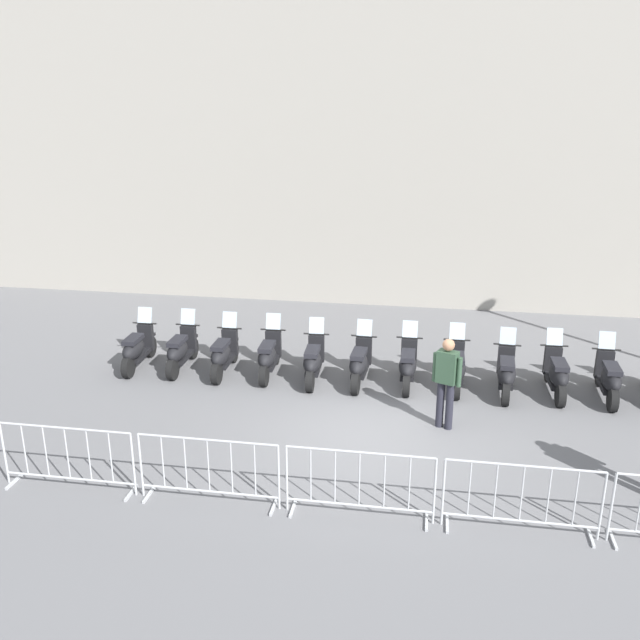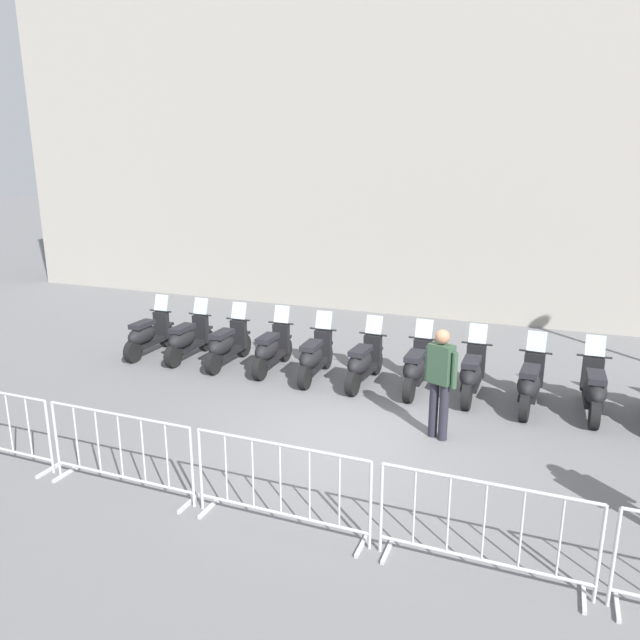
# 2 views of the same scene
# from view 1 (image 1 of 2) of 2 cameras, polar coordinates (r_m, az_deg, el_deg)

# --- Properties ---
(ground_plane) EXTENTS (120.00, 120.00, 0.00)m
(ground_plane) POSITION_cam_1_polar(r_m,az_deg,el_deg) (12.41, 4.49, -9.72)
(ground_plane) COLOR slate
(building_facade) EXTENTS (28.00, 2.44, 11.01)m
(building_facade) POSITION_cam_1_polar(r_m,az_deg,el_deg) (19.98, 7.32, 17.45)
(building_facade) COLOR #9E998E
(building_facade) RESTS_ON ground
(motorcycle_0) EXTENTS (0.56, 1.72, 1.24)m
(motorcycle_0) POSITION_cam_1_polar(r_m,az_deg,el_deg) (15.63, -15.02, -2.34)
(motorcycle_0) COLOR black
(motorcycle_0) RESTS_ON ground
(motorcycle_1) EXTENTS (0.56, 1.72, 1.24)m
(motorcycle_1) POSITION_cam_1_polar(r_m,az_deg,el_deg) (15.30, -11.55, -2.52)
(motorcycle_1) COLOR black
(motorcycle_1) RESTS_ON ground
(motorcycle_2) EXTENTS (0.56, 1.72, 1.24)m
(motorcycle_2) POSITION_cam_1_polar(r_m,az_deg,el_deg) (14.93, -8.06, -2.86)
(motorcycle_2) COLOR black
(motorcycle_2) RESTS_ON ground
(motorcycle_3) EXTENTS (0.56, 1.72, 1.24)m
(motorcycle_3) POSITION_cam_1_polar(r_m,az_deg,el_deg) (14.73, -4.29, -3.04)
(motorcycle_3) COLOR black
(motorcycle_3) RESTS_ON ground
(motorcycle_4) EXTENTS (0.56, 1.72, 1.24)m
(motorcycle_4) POSITION_cam_1_polar(r_m,az_deg,el_deg) (14.43, -0.56, -3.45)
(motorcycle_4) COLOR black
(motorcycle_4) RESTS_ON ground
(motorcycle_5) EXTENTS (0.56, 1.72, 1.24)m
(motorcycle_5) POSITION_cam_1_polar(r_m,az_deg,el_deg) (14.33, 3.35, -3.65)
(motorcycle_5) COLOR black
(motorcycle_5) RESTS_ON ground
(motorcycle_6) EXTENTS (0.56, 1.72, 1.24)m
(motorcycle_6) POSITION_cam_1_polar(r_m,az_deg,el_deg) (14.33, 7.35, -3.77)
(motorcycle_6) COLOR black
(motorcycle_6) RESTS_ON ground
(motorcycle_7) EXTENTS (0.56, 1.72, 1.24)m
(motorcycle_7) POSITION_cam_1_polar(r_m,az_deg,el_deg) (14.38, 11.32, -3.93)
(motorcycle_7) COLOR black
(motorcycle_7) RESTS_ON ground
(motorcycle_8) EXTENTS (0.56, 1.73, 1.24)m
(motorcycle_8) POSITION_cam_1_polar(r_m,az_deg,el_deg) (14.34, 15.28, -4.30)
(motorcycle_8) COLOR black
(motorcycle_8) RESTS_ON ground
(motorcycle_9) EXTENTS (0.56, 1.72, 1.24)m
(motorcycle_9) POSITION_cam_1_polar(r_m,az_deg,el_deg) (14.58, 19.16, -4.31)
(motorcycle_9) COLOR black
(motorcycle_9) RESTS_ON ground
(motorcycle_10) EXTENTS (0.56, 1.72, 1.24)m
(motorcycle_10) POSITION_cam_1_polar(r_m,az_deg,el_deg) (14.75, 22.97, -4.52)
(motorcycle_10) COLOR black
(motorcycle_10) RESTS_ON ground
(barrier_segment_0) EXTENTS (2.17, 0.44, 1.07)m
(barrier_segment_0) POSITION_cam_1_polar(r_m,az_deg,el_deg) (11.36, -20.32, -10.81)
(barrier_segment_0) COLOR #B2B5B7
(barrier_segment_0) RESTS_ON ground
(barrier_segment_1) EXTENTS (2.17, 0.44, 1.07)m
(barrier_segment_1) POSITION_cam_1_polar(r_m,az_deg,el_deg) (10.49, -9.29, -12.36)
(barrier_segment_1) COLOR #B2B5B7
(barrier_segment_1) RESTS_ON ground
(barrier_segment_2) EXTENTS (2.17, 0.44, 1.07)m
(barrier_segment_2) POSITION_cam_1_polar(r_m,az_deg,el_deg) (10.07, 3.31, -13.58)
(barrier_segment_2) COLOR #B2B5B7
(barrier_segment_2) RESTS_ON ground
(barrier_segment_3) EXTENTS (2.17, 0.44, 1.07)m
(barrier_segment_3) POSITION_cam_1_polar(r_m,az_deg,el_deg) (10.14, 16.46, -14.17)
(barrier_segment_3) COLOR #B2B5B7
(barrier_segment_3) RESTS_ON ground
(officer_near_row_end) EXTENTS (0.51, 0.34, 1.73)m
(officer_near_row_end) POSITION_cam_1_polar(r_m,az_deg,el_deg) (12.49, 10.52, -4.80)
(officer_near_row_end) COLOR #23232D
(officer_near_row_end) RESTS_ON ground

